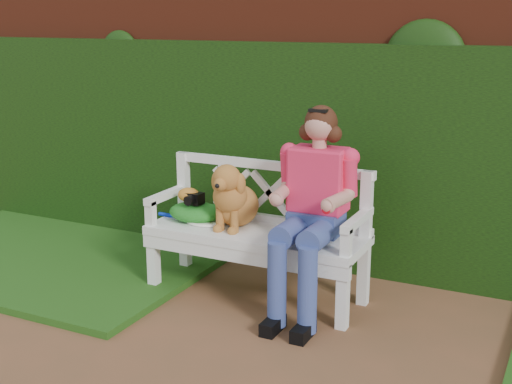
% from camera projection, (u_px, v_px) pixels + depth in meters
% --- Properties ---
extents(ground, '(60.00, 60.00, 0.00)m').
position_uv_depth(ground, '(281.00, 374.00, 3.72)').
color(ground, brown).
extents(brick_wall, '(10.00, 0.30, 2.20)m').
position_uv_depth(brick_wall, '(387.00, 125.00, 5.09)').
color(brick_wall, maroon).
rests_on(brick_wall, ground).
extents(ivy_hedge, '(10.00, 0.18, 1.70)m').
position_uv_depth(ivy_hedge, '(377.00, 163.00, 4.97)').
color(ivy_hedge, '#1A450C').
rests_on(ivy_hedge, ground).
extents(grass_left, '(2.60, 2.00, 0.05)m').
position_uv_depth(grass_left, '(56.00, 254.00, 5.52)').
color(grass_left, '#193E0F').
rests_on(grass_left, ground).
extents(garden_bench, '(1.58, 0.60, 0.48)m').
position_uv_depth(garden_bench, '(256.00, 264.00, 4.69)').
color(garden_bench, white).
rests_on(garden_bench, ground).
extents(seated_woman, '(0.78, 0.88, 1.30)m').
position_uv_depth(seated_woman, '(315.00, 215.00, 4.38)').
color(seated_woman, '#D1333E').
rests_on(seated_woman, ground).
extents(dog, '(0.37, 0.46, 0.47)m').
position_uv_depth(dog, '(235.00, 194.00, 4.65)').
color(dog, '#BC7E33').
rests_on(dog, garden_bench).
extents(tennis_racket, '(0.61, 0.36, 0.03)m').
position_uv_depth(tennis_racket, '(203.00, 220.00, 4.81)').
color(tennis_racket, white).
rests_on(tennis_racket, garden_bench).
extents(green_bag, '(0.43, 0.35, 0.13)m').
position_uv_depth(green_bag, '(196.00, 212.00, 4.83)').
color(green_bag, '#3B9130').
rests_on(green_bag, garden_bench).
extents(camera_item, '(0.13, 0.10, 0.08)m').
position_uv_depth(camera_item, '(194.00, 198.00, 4.78)').
color(camera_item, black).
rests_on(camera_item, green_bag).
extents(baseball_glove, '(0.19, 0.16, 0.11)m').
position_uv_depth(baseball_glove, '(189.00, 195.00, 4.81)').
color(baseball_glove, '#C37723').
rests_on(baseball_glove, green_bag).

